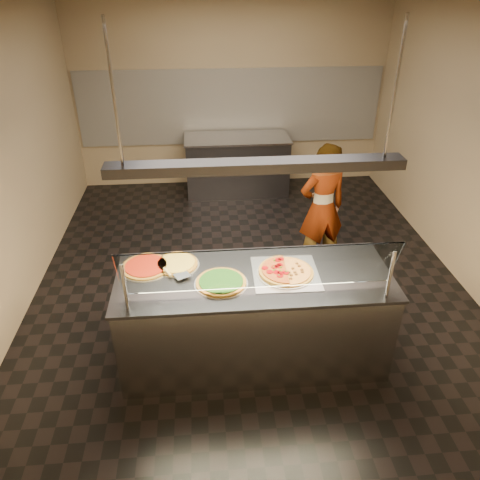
{
  "coord_description": "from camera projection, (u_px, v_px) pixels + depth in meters",
  "views": [
    {
      "loc": [
        -0.52,
        -4.65,
        3.26
      ],
      "look_at": [
        -0.18,
        -0.83,
        1.02
      ],
      "focal_mm": 35.0,
      "sensor_mm": 36.0,
      "label": 1
    }
  ],
  "objects": [
    {
      "name": "lamp_rod_left",
      "position": [
        114.0,
        96.0,
        3.22
      ],
      "size": [
        0.02,
        0.02,
        1.01
      ],
      "primitive_type": "cylinder",
      "color": "#B7B7BC",
      "rests_on": "ceiling"
    },
    {
      "name": "heat_lamp_housing",
      "position": [
        256.0,
        166.0,
        3.57
      ],
      "size": [
        2.3,
        0.18,
        0.08
      ],
      "primitive_type": "cube",
      "color": "#38383D",
      "rests_on": "ceiling"
    },
    {
      "name": "pizza_cheese",
      "position": [
        176.0,
        263.0,
        4.23
      ],
      "size": [
        0.42,
        0.42,
        0.03
      ],
      "color": "silver",
      "rests_on": "serving_counter"
    },
    {
      "name": "worker",
      "position": [
        322.0,
        208.0,
        5.53
      ],
      "size": [
        0.65,
        0.5,
        1.59
      ],
      "primitive_type": "imported",
      "rotation": [
        0.0,
        0.0,
        3.36
      ],
      "color": "#2F2B39",
      "rests_on": "ground"
    },
    {
      "name": "perforated_tray",
      "position": [
        286.0,
        273.0,
        4.11
      ],
      "size": [
        0.59,
        0.59,
        0.01
      ],
      "color": "silver",
      "rests_on": "serving_counter"
    },
    {
      "name": "half_pizza_pepperoni",
      "position": [
        273.0,
        271.0,
        4.09
      ],
      "size": [
        0.26,
        0.48,
        0.05
      ],
      "color": "brown",
      "rests_on": "perforated_tray"
    },
    {
      "name": "half_pizza_sausage",
      "position": [
        299.0,
        270.0,
        4.11
      ],
      "size": [
        0.25,
        0.48,
        0.04
      ],
      "color": "brown",
      "rests_on": "perforated_tray"
    },
    {
      "name": "serving_counter",
      "position": [
        253.0,
        317.0,
        4.32
      ],
      "size": [
        2.42,
        0.94,
        0.93
      ],
      "color": "#B7B7BC",
      "rests_on": "ground"
    },
    {
      "name": "wall_right",
      "position": [
        478.0,
        153.0,
        5.12
      ],
      "size": [
        0.02,
        6.0,
        3.0
      ],
      "primitive_type": "cube",
      "color": "tan",
      "rests_on": "ground"
    },
    {
      "name": "pizza_spinach",
      "position": [
        221.0,
        282.0,
        3.98
      ],
      "size": [
        0.46,
        0.46,
        0.03
      ],
      "color": "silver",
      "rests_on": "serving_counter"
    },
    {
      "name": "lamp_rod_right",
      "position": [
        395.0,
        90.0,
        3.37
      ],
      "size": [
        0.02,
        0.02,
        1.01
      ],
      "primitive_type": "cylinder",
      "color": "#B7B7BC",
      "rests_on": "ceiling"
    },
    {
      "name": "prep_table",
      "position": [
        237.0,
        165.0,
        7.65
      ],
      "size": [
        1.67,
        0.74,
        0.93
      ],
      "color": "#38383D",
      "rests_on": "ground"
    },
    {
      "name": "pizza_tomato",
      "position": [
        146.0,
        266.0,
        4.19
      ],
      "size": [
        0.46,
        0.46,
        0.03
      ],
      "color": "silver",
      "rests_on": "serving_counter"
    },
    {
      "name": "wall_back",
      "position": [
        231.0,
        94.0,
        7.52
      ],
      "size": [
        5.0,
        0.02,
        3.0
      ],
      "primitive_type": "cube",
      "color": "tan",
      "rests_on": "ground"
    },
    {
      "name": "wall_front",
      "position": [
        314.0,
        374.0,
        2.34
      ],
      "size": [
        5.0,
        0.02,
        3.0
      ],
      "primitive_type": "cube",
      "color": "tan",
      "rests_on": "ground"
    },
    {
      "name": "ceiling",
      "position": [
        252.0,
        0.0,
        4.17
      ],
      "size": [
        5.0,
        6.0,
        0.02
      ],
      "primitive_type": "cube",
      "color": "silver",
      "rests_on": "wall_back"
    },
    {
      "name": "sneeze_guard",
      "position": [
        260.0,
        270.0,
        3.64
      ],
      "size": [
        2.18,
        0.18,
        0.54
      ],
      "color": "#B7B7BC",
      "rests_on": "serving_counter"
    },
    {
      "name": "ground",
      "position": [
        249.0,
        278.0,
        5.69
      ],
      "size": [
        5.0,
        6.0,
        0.02
      ],
      "primitive_type": "cube",
      "color": "black",
      "rests_on": "ground"
    },
    {
      "name": "tile_band",
      "position": [
        231.0,
        107.0,
        7.6
      ],
      "size": [
        4.9,
        0.02,
        1.2
      ],
      "primitive_type": "cube",
      "color": "silver",
      "rests_on": "wall_back"
    },
    {
      "name": "pizza_spatula",
      "position": [
        173.0,
        273.0,
        4.07
      ],
      "size": [
        0.26,
        0.2,
        0.02
      ],
      "color": "#B7B7BC",
      "rests_on": "pizza_spinach"
    },
    {
      "name": "wall_left",
      "position": [
        5.0,
        168.0,
        4.74
      ],
      "size": [
        0.02,
        6.0,
        3.0
      ],
      "primitive_type": "cube",
      "color": "tan",
      "rests_on": "ground"
    }
  ]
}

